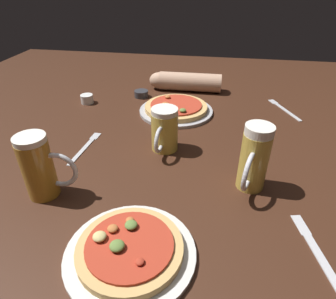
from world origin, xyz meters
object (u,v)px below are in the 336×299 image
object	(u,v)px
fork_left	(85,147)
diner_arm	(183,82)
beer_mug_dark	(254,159)
beer_mug_amber	(40,167)
knife_right	(319,255)
pizza_plate_near	(130,250)
ramekin_sauce	(87,99)
beer_mug_pale	(164,130)
fork_spare	(284,109)
ramekin_butter	(141,94)
pizza_plate_far	(176,109)

from	to	relation	value
fork_left	diner_arm	distance (m)	0.63
beer_mug_dark	diner_arm	distance (m)	0.74
beer_mug_dark	beer_mug_amber	xyz separation A→B (m)	(-0.52, -0.12, -0.00)
beer_mug_dark	knife_right	world-z (taller)	beer_mug_dark
pizza_plate_near	ramekin_sauce	xyz separation A→B (m)	(-0.40, 0.73, 0.00)
beer_mug_pale	knife_right	world-z (taller)	beer_mug_pale
ramekin_sauce	fork_left	xyz separation A→B (m)	(0.14, -0.35, -0.02)
fork_spare	beer_mug_dark	bearing A→B (deg)	-108.39
ramekin_butter	fork_left	world-z (taller)	ramekin_butter
ramekin_sauce	diner_arm	size ratio (longest dim) A/B	0.16
beer_mug_pale	knife_right	xyz separation A→B (m)	(0.39, -0.36, -0.07)
beer_mug_dark	fork_spare	world-z (taller)	beer_mug_dark
pizza_plate_far	beer_mug_amber	xyz separation A→B (m)	(-0.26, -0.55, 0.07)
pizza_plate_far	fork_left	bearing A→B (deg)	-128.73
ramekin_sauce	knife_right	xyz separation A→B (m)	(0.78, -0.67, -0.02)
beer_mug_amber	beer_mug_pale	xyz separation A→B (m)	(0.27, 0.27, -0.02)
beer_mug_amber	diner_arm	distance (m)	0.85
pizza_plate_far	beer_mug_pale	xyz separation A→B (m)	(0.00, -0.28, 0.05)
pizza_plate_far	pizza_plate_near	bearing A→B (deg)	-89.60
ramekin_butter	ramekin_sauce	bearing A→B (deg)	-153.55
pizza_plate_near	pizza_plate_far	size ratio (longest dim) A/B	0.91
pizza_plate_near	beer_mug_dark	bearing A→B (deg)	46.12
beer_mug_dark	beer_mug_amber	distance (m)	0.54
fork_left	knife_right	world-z (taller)	same
diner_arm	fork_spare	bearing A→B (deg)	-18.96
pizza_plate_far	fork_left	xyz separation A→B (m)	(-0.26, -0.32, -0.01)
ramekin_sauce	beer_mug_pale	bearing A→B (deg)	-38.50
diner_arm	ramekin_butter	bearing A→B (deg)	-147.12
pizza_plate_far	beer_mug_dark	bearing A→B (deg)	-59.10
beer_mug_amber	diner_arm	size ratio (longest dim) A/B	0.51
pizza_plate_near	fork_spare	world-z (taller)	pizza_plate_near
beer_mug_dark	knife_right	size ratio (longest dim) A/B	0.79
pizza_plate_near	diner_arm	world-z (taller)	diner_arm
pizza_plate_far	knife_right	bearing A→B (deg)	-58.70
pizza_plate_far	fork_spare	world-z (taller)	pizza_plate_far
knife_right	fork_spare	distance (m)	0.74
pizza_plate_far	beer_mug_amber	distance (m)	0.61
beer_mug_amber	fork_left	world-z (taller)	beer_mug_amber
fork_left	pizza_plate_far	bearing A→B (deg)	51.27
fork_spare	diner_arm	distance (m)	0.47
ramekin_butter	fork_spare	distance (m)	0.62
diner_arm	fork_left	bearing A→B (deg)	-113.94
beer_mug_pale	knife_right	bearing A→B (deg)	-42.64
fork_left	fork_spare	distance (m)	0.81
ramekin_butter	diner_arm	xyz separation A→B (m)	(0.18, 0.11, 0.03)
knife_right	diner_arm	world-z (taller)	diner_arm
ramekin_sauce	fork_left	size ratio (longest dim) A/B	0.26
fork_left	beer_mug_amber	bearing A→B (deg)	-91.83
fork_spare	ramekin_butter	bearing A→B (deg)	176.53
knife_right	diner_arm	xyz separation A→B (m)	(-0.39, 0.89, 0.04)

